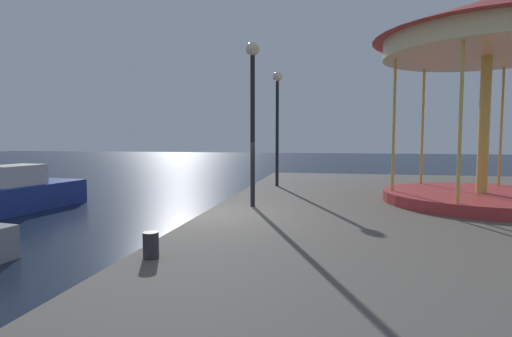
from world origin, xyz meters
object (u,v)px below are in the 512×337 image
(carousel, at_px, (487,51))
(bollard_north, at_px, (151,245))
(motorboat_blue, at_px, (26,192))
(lamp_post_far_end, at_px, (277,108))
(lamp_post_mid_promenade, at_px, (253,95))

(carousel, relative_size, bollard_north, 15.08)
(motorboat_blue, xyz_separation_m, lamp_post_far_end, (9.00, 2.27, 3.10))
(lamp_post_far_end, bearing_deg, carousel, -25.41)
(lamp_post_mid_promenade, relative_size, lamp_post_far_end, 1.01)
(lamp_post_far_end, distance_m, bollard_north, 9.83)
(carousel, distance_m, bollard_north, 10.16)
(motorboat_blue, height_order, bollard_north, motorboat_blue)
(lamp_post_far_end, bearing_deg, bollard_north, -93.46)
(motorboat_blue, distance_m, carousel, 15.78)
(carousel, height_order, lamp_post_mid_promenade, carousel)
(lamp_post_far_end, height_order, bollard_north, lamp_post_far_end)
(lamp_post_far_end, xyz_separation_m, bollard_north, (-0.57, -9.43, -2.72))
(motorboat_blue, distance_m, bollard_north, 11.07)
(motorboat_blue, xyz_separation_m, bollard_north, (8.43, -7.17, 0.37))
(lamp_post_mid_promenade, height_order, lamp_post_far_end, lamp_post_mid_promenade)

